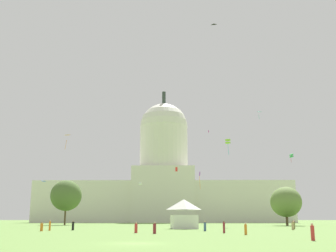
{
  "coord_description": "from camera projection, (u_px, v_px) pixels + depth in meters",
  "views": [
    {
      "loc": [
        3.4,
        -35.98,
        2.12
      ],
      "look_at": [
        1.34,
        93.11,
        31.3
      ],
      "focal_mm": 43.61,
      "sensor_mm": 36.0,
      "label": 1
    }
  ],
  "objects": [
    {
      "name": "tree_east_near",
      "position": [
        286.0,
        202.0,
        116.52
      ],
      "size": [
        10.08,
        11.65,
        10.88
      ],
      "color": "brown",
      "rests_on": "ground_plane"
    },
    {
      "name": "person_black_back_left",
      "position": [
        73.0,
        226.0,
        71.78
      ],
      "size": [
        0.57,
        0.57,
        1.66
      ],
      "rotation": [
        0.0,
        0.0,
        3.75
      ],
      "color": "black",
      "rests_on": "ground_plane"
    },
    {
      "name": "capitol_building",
      "position": [
        164.0,
        185.0,
        196.74
      ],
      "size": [
        119.27,
        28.28,
        64.67
      ],
      "color": "silver",
      "rests_on": "ground_plane"
    },
    {
      "name": "kite_orange_mid",
      "position": [
        66.0,
        137.0,
        97.74
      ],
      "size": [
        1.85,
        1.41,
        3.28
      ],
      "rotation": [
        0.0,
        0.0,
        5.84
      ],
      "color": "orange"
    },
    {
      "name": "kite_red_low",
      "position": [
        176.0,
        169.0,
        133.66
      ],
      "size": [
        0.74,
        0.95,
        1.51
      ],
      "rotation": [
        0.0,
        0.0,
        6.27
      ],
      "color": "red"
    },
    {
      "name": "person_orange_edge_east",
      "position": [
        50.0,
        226.0,
        69.87
      ],
      "size": [
        0.33,
        0.33,
        1.75
      ],
      "rotation": [
        0.0,
        0.0,
        4.69
      ],
      "color": "orange",
      "rests_on": "ground_plane"
    },
    {
      "name": "person_red_front_center",
      "position": [
        313.0,
        232.0,
        39.09
      ],
      "size": [
        0.43,
        0.43,
        1.67
      ],
      "rotation": [
        0.0,
        0.0,
        4.93
      ],
      "color": "red",
      "rests_on": "ground_plane"
    },
    {
      "name": "person_maroon_near_tree_east",
      "position": [
        155.0,
        228.0,
        56.07
      ],
      "size": [
        0.51,
        0.51,
        1.6
      ],
      "rotation": [
        0.0,
        0.0,
        0.18
      ],
      "color": "maroon",
      "rests_on": "ground_plane"
    },
    {
      "name": "kite_turquoise_high",
      "position": [
        259.0,
        113.0,
        138.76
      ],
      "size": [
        1.5,
        0.74,
        2.51
      ],
      "rotation": [
        0.0,
        0.0,
        3.13
      ],
      "color": "teal"
    },
    {
      "name": "kite_lime_mid",
      "position": [
        228.0,
        142.0,
        104.4
      ],
      "size": [
        1.4,
        1.42,
        4.2
      ],
      "rotation": [
        0.0,
        0.0,
        5.81
      ],
      "color": "#8CD133"
    },
    {
      "name": "kite_green_mid",
      "position": [
        291.0,
        156.0,
        115.34
      ],
      "size": [
        1.16,
        1.15,
        2.61
      ],
      "rotation": [
        0.0,
        0.0,
        5.41
      ],
      "color": "green"
    },
    {
      "name": "person_orange_lawn_far_left",
      "position": [
        42.0,
        227.0,
        66.77
      ],
      "size": [
        0.63,
        0.63,
        1.47
      ],
      "rotation": [
        0.0,
        0.0,
        2.05
      ],
      "color": "orange",
      "rests_on": "ground_plane"
    },
    {
      "name": "person_denim_deep_crowd",
      "position": [
        205.0,
        226.0,
        67.16
      ],
      "size": [
        0.46,
        0.46,
        1.65
      ],
      "rotation": [
        0.0,
        0.0,
        4.55
      ],
      "color": "#3D5684",
      "rests_on": "ground_plane"
    },
    {
      "name": "person_olive_back_right",
      "position": [
        294.0,
        225.0,
        78.78
      ],
      "size": [
        0.56,
        0.56,
        1.55
      ],
      "rotation": [
        0.0,
        0.0,
        2.02
      ],
      "color": "olive",
      "rests_on": "ground_plane"
    },
    {
      "name": "event_tent",
      "position": [
        184.0,
        214.0,
        82.45
      ],
      "size": [
        5.84,
        6.8,
        5.84
      ],
      "rotation": [
        0.0,
        0.0,
        0.11
      ],
      "color": "white",
      "rests_on": "ground_plane"
    },
    {
      "name": "person_tan_back_center",
      "position": [
        293.0,
        226.0,
        73.88
      ],
      "size": [
        0.47,
        0.47,
        1.55
      ],
      "rotation": [
        0.0,
        0.0,
        3.07
      ],
      "color": "tan",
      "rests_on": "ground_plane"
    },
    {
      "name": "person_red_mid_center",
      "position": [
        136.0,
        228.0,
        58.92
      ],
      "size": [
        0.61,
        0.61,
        1.55
      ],
      "rotation": [
        0.0,
        0.0,
        5.35
      ],
      "color": "red",
      "rests_on": "ground_plane"
    },
    {
      "name": "kite_blue_low",
      "position": [
        42.0,
        182.0,
        110.87
      ],
      "size": [
        1.48,
        1.62,
        0.34
      ],
      "rotation": [
        0.0,
        0.0,
        4.12
      ],
      "color": "blue"
    },
    {
      "name": "tree_west_near",
      "position": [
        66.0,
        196.0,
        127.13
      ],
      "size": [
        12.95,
        12.7,
        13.71
      ],
      "color": "brown",
      "rests_on": "ground_plane"
    },
    {
      "name": "person_maroon_near_tent",
      "position": [
        224.0,
        227.0,
        58.4
      ],
      "size": [
        0.44,
        0.44,
        1.72
      ],
      "rotation": [
        0.0,
        0.0,
        4.16
      ],
      "color": "maroon",
      "rests_on": "ground_plane"
    },
    {
      "name": "kite_white_low",
      "position": [
        140.0,
        183.0,
        126.88
      ],
      "size": [
        0.84,
        0.87,
        0.82
      ],
      "rotation": [
        0.0,
        0.0,
        2.92
      ],
      "color": "white"
    },
    {
      "name": "ground_plane",
      "position": [
        135.0,
        243.0,
        34.67
      ],
      "size": [
        800.0,
        800.0,
        0.0
      ],
      "primitive_type": "plane",
      "color": "olive"
    },
    {
      "name": "kite_magenta_high",
      "position": [
        209.0,
        131.0,
        180.47
      ],
      "size": [
        0.35,
        0.67,
        0.91
      ],
      "rotation": [
        0.0,
        0.0,
        4.27
      ],
      "color": "#D1339E"
    },
    {
      "name": "person_maroon_near_tree_west",
      "position": [
        294.0,
        225.0,
        83.71
      ],
      "size": [
        0.62,
        0.62,
        1.69
      ],
      "rotation": [
        0.0,
        0.0,
        4.3
      ],
      "color": "maroon",
      "rests_on": "ground_plane"
    },
    {
      "name": "person_orange_edge_west",
      "position": [
        246.0,
        229.0,
        52.58
      ],
      "size": [
        0.45,
        0.45,
        1.53
      ],
      "rotation": [
        0.0,
        0.0,
        0.41
      ],
      "color": "orange",
      "rests_on": "ground_plane"
    },
    {
      "name": "kite_violet_low",
      "position": [
        200.0,
        175.0,
        96.96
      ],
      "size": [
        0.45,
        1.06,
        4.12
      ],
      "rotation": [
        0.0,
        0.0,
        0.54
      ],
      "color": "purple"
    },
    {
      "name": "kite_black_high",
      "position": [
        214.0,
        24.0,
        122.37
      ],
      "size": [
        1.57,
        0.86,
        0.24
      ],
      "rotation": [
        0.0,
        0.0,
        6.11
      ],
      "color": "black"
    }
  ]
}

